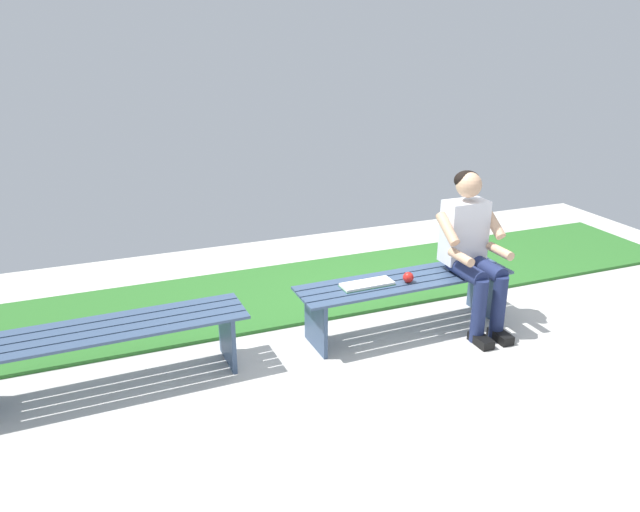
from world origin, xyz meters
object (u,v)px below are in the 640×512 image
(apple, at_px, (408,277))
(book_open, at_px, (367,284))
(bench_near, at_px, (405,291))
(bench_far, at_px, (107,341))
(person_seated, at_px, (472,245))

(apple, xyz_separation_m, book_open, (0.32, -0.06, -0.03))
(apple, bearing_deg, book_open, -10.59)
(bench_near, relative_size, apple, 21.20)
(bench_far, bearing_deg, person_seated, 177.92)
(bench_near, height_order, person_seated, person_seated)
(bench_far, bearing_deg, apple, 178.23)
(person_seated, distance_m, book_open, 0.89)
(bench_far, xyz_separation_m, apple, (-2.21, 0.07, 0.14))
(person_seated, height_order, book_open, person_seated)
(bench_near, relative_size, book_open, 4.27)
(bench_far, height_order, person_seated, person_seated)
(apple, distance_m, book_open, 0.33)
(apple, bearing_deg, bench_near, -105.85)
(bench_far, xyz_separation_m, book_open, (-1.89, 0.01, 0.11))
(bench_near, bearing_deg, person_seated, 169.12)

